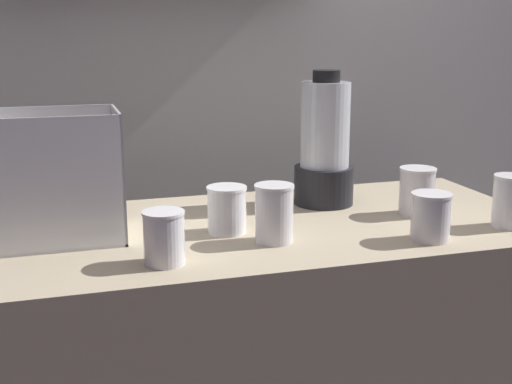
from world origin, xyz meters
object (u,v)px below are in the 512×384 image
at_px(juice_cup_mango_right, 431,219).
at_px(juice_cup_mango_rightmost, 510,205).
at_px(juice_cup_beet_far_right, 417,194).
at_px(juice_cup_carrot_far_left, 164,241).
at_px(blender_pitcher, 325,149).
at_px(juice_cup_beet_left, 227,212).
at_px(carrot_display_bin, 55,200).
at_px(juice_cup_carrot_middle, 274,216).

xyz_separation_m(juice_cup_mango_right, juice_cup_mango_rightmost, (0.23, 0.04, 0.00)).
bearing_deg(juice_cup_beet_far_right, juice_cup_carrot_far_left, -164.84).
bearing_deg(blender_pitcher, juice_cup_beet_left, -150.26).
height_order(juice_cup_mango_right, juice_cup_beet_far_right, juice_cup_beet_far_right).
xyz_separation_m(blender_pitcher, juice_cup_mango_rightmost, (0.33, -0.32, -0.09)).
relative_size(juice_cup_beet_left, juice_cup_beet_far_right, 0.91).
bearing_deg(juice_cup_mango_rightmost, carrot_display_bin, 168.51).
bearing_deg(juice_cup_beet_left, carrot_display_bin, 170.98).
height_order(blender_pitcher, juice_cup_beet_far_right, blender_pitcher).
relative_size(juice_cup_carrot_far_left, juice_cup_mango_rightmost, 0.88).
relative_size(blender_pitcher, juice_cup_mango_right, 3.30).
bearing_deg(carrot_display_bin, juice_cup_carrot_far_left, -48.44).
height_order(juice_cup_beet_left, juice_cup_mango_rightmost, juice_cup_mango_rightmost).
distance_m(juice_cup_carrot_middle, juice_cup_mango_rightmost, 0.56).
relative_size(juice_cup_carrot_far_left, juice_cup_beet_left, 1.01).
xyz_separation_m(juice_cup_carrot_far_left, juice_cup_carrot_middle, (0.25, 0.07, 0.01)).
height_order(carrot_display_bin, juice_cup_beet_far_right, carrot_display_bin).
relative_size(blender_pitcher, juice_cup_mango_rightmost, 2.85).
xyz_separation_m(blender_pitcher, juice_cup_carrot_middle, (-0.23, -0.27, -0.09)).
height_order(juice_cup_carrot_middle, juice_cup_mango_rightmost, juice_cup_carrot_middle).
xyz_separation_m(carrot_display_bin, juice_cup_mango_rightmost, (1.02, -0.21, -0.04)).
bearing_deg(juice_cup_carrot_middle, juice_cup_beet_far_right, 14.70).
bearing_deg(juice_cup_beet_left, juice_cup_carrot_middle, -50.07).
bearing_deg(juice_cup_carrot_far_left, juice_cup_mango_right, -1.65).
bearing_deg(juice_cup_beet_far_right, juice_cup_mango_rightmost, -46.20).
bearing_deg(juice_cup_mango_right, juice_cup_beet_far_right, 68.15).
height_order(juice_cup_beet_far_right, juice_cup_mango_rightmost, juice_cup_mango_rightmost).
bearing_deg(carrot_display_bin, juice_cup_beet_left, -9.02).
height_order(juice_cup_beet_left, juice_cup_carrot_middle, juice_cup_carrot_middle).
bearing_deg(juice_cup_carrot_far_left, juice_cup_beet_far_right, 15.16).
bearing_deg(carrot_display_bin, juice_cup_beet_far_right, -3.16).
xyz_separation_m(blender_pitcher, juice_cup_carrot_far_left, (-0.48, -0.34, -0.10)).
xyz_separation_m(juice_cup_beet_far_right, juice_cup_mango_rightmost, (0.15, -0.16, 0.00)).
xyz_separation_m(carrot_display_bin, juice_cup_beet_left, (0.37, -0.06, -0.04)).
xyz_separation_m(juice_cup_carrot_far_left, juice_cup_mango_rightmost, (0.81, 0.02, 0.01)).
height_order(juice_cup_carrot_far_left, juice_cup_mango_rightmost, juice_cup_mango_rightmost).
bearing_deg(juice_cup_mango_right, carrot_display_bin, 162.74).
distance_m(juice_cup_carrot_far_left, juice_cup_beet_far_right, 0.69).
distance_m(blender_pitcher, juice_cup_carrot_middle, 0.37).
xyz_separation_m(carrot_display_bin, blender_pitcher, (0.68, 0.12, 0.06)).
xyz_separation_m(juice_cup_beet_left, juice_cup_mango_right, (0.41, -0.18, -0.00)).
xyz_separation_m(juice_cup_carrot_middle, juice_cup_mango_rightmost, (0.56, -0.05, -0.01)).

